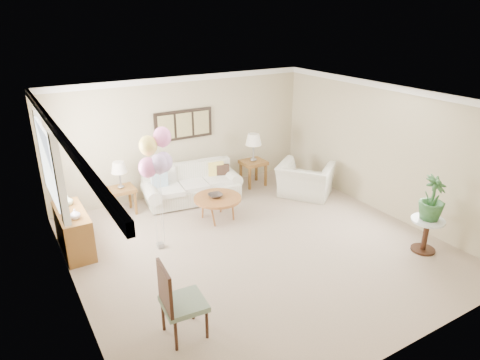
{
  "coord_description": "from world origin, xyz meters",
  "views": [
    {
      "loc": [
        -3.63,
        -5.52,
        3.9
      ],
      "look_at": [
        0.02,
        0.6,
        1.05
      ],
      "focal_mm": 32.0,
      "sensor_mm": 36.0,
      "label": 1
    }
  ],
  "objects": [
    {
      "name": "side_table",
      "position": [
        2.41,
        -1.61,
        0.45
      ],
      "size": [
        0.56,
        0.56,
        0.6
      ],
      "color": "silver",
      "rests_on": "ground"
    },
    {
      "name": "lamp_left",
      "position": [
        -1.62,
        2.51,
        0.99
      ],
      "size": [
        0.31,
        0.31,
        0.55
      ],
      "color": "gray",
      "rests_on": "end_table_left"
    },
    {
      "name": "armchair",
      "position": [
        2.14,
        1.32,
        0.37
      ],
      "size": [
        1.47,
        1.5,
        0.74
      ],
      "primitive_type": "imported",
      "rotation": [
        0.0,
        0.0,
        2.2
      ],
      "color": "silver",
      "rests_on": "ground"
    },
    {
      "name": "coffee_table",
      "position": [
        -0.08,
        1.28,
        0.44
      ],
      "size": [
        0.94,
        0.94,
        0.48
      ],
      "color": "olive",
      "rests_on": "ground"
    },
    {
      "name": "lamp_right",
      "position": [
        1.49,
        2.44,
        1.1
      ],
      "size": [
        0.37,
        0.37,
        0.65
      ],
      "color": "gray",
      "rests_on": "end_table_right"
    },
    {
      "name": "end_table_right",
      "position": [
        1.49,
        2.44,
        0.5
      ],
      "size": [
        0.55,
        0.5,
        0.6
      ],
      "color": "brown",
      "rests_on": "ground"
    },
    {
      "name": "vase_white",
      "position": [
        -2.74,
        1.18,
        0.83
      ],
      "size": [
        0.2,
        0.2,
        0.17
      ],
      "primitive_type": "imported",
      "rotation": [
        0.0,
        0.0,
        -0.26
      ],
      "color": "white",
      "rests_on": "credenza"
    },
    {
      "name": "ground_plane",
      "position": [
        0.0,
        0.0,
        0.0
      ],
      "size": [
        6.0,
        6.0,
        0.0
      ],
      "primitive_type": "plane",
      "color": "tan"
    },
    {
      "name": "wall_art_triptych",
      "position": [
        0.0,
        2.96,
        1.55
      ],
      "size": [
        1.35,
        0.06,
        0.65
      ],
      "color": "black",
      "rests_on": "ground"
    },
    {
      "name": "potted_plant",
      "position": [
        2.44,
        -1.6,
        0.98
      ],
      "size": [
        0.48,
        0.48,
        0.76
      ],
      "primitive_type": "imported",
      "rotation": [
        0.0,
        0.0,
        0.14
      ],
      "color": "#1F4F1E",
      "rests_on": "side_table"
    },
    {
      "name": "credenza",
      "position": [
        -2.76,
        1.5,
        0.37
      ],
      "size": [
        0.46,
        1.2,
        0.74
      ],
      "color": "brown",
      "rests_on": "ground"
    },
    {
      "name": "accent_chair",
      "position": [
        -2.06,
        -1.38,
        0.56
      ],
      "size": [
        0.57,
        0.57,
        1.07
      ],
      "color": "slate",
      "rests_on": "ground"
    },
    {
      "name": "end_table_left",
      "position": [
        -1.62,
        2.51,
        0.47
      ],
      "size": [
        0.52,
        0.47,
        0.56
      ],
      "color": "brown",
      "rests_on": "ground"
    },
    {
      "name": "room_shell",
      "position": [
        -0.11,
        0.09,
        1.63
      ],
      "size": [
        6.04,
        6.04,
        2.6
      ],
      "color": "#B8AC8A",
      "rests_on": "ground"
    },
    {
      "name": "sofa",
      "position": [
        -0.13,
        2.38,
        0.32
      ],
      "size": [
        2.27,
        1.06,
        0.8
      ],
      "color": "silver",
      "rests_on": "ground"
    },
    {
      "name": "vase_sage",
      "position": [
        -2.74,
        1.79,
        0.83
      ],
      "size": [
        0.23,
        0.23,
        0.18
      ],
      "primitive_type": "imported",
      "rotation": [
        0.0,
        0.0,
        -0.43
      ],
      "color": "beige",
      "rests_on": "credenza"
    },
    {
      "name": "decor_bowl",
      "position": [
        -0.12,
        1.3,
        0.51
      ],
      "size": [
        0.3,
        0.3,
        0.07
      ],
      "primitive_type": "imported",
      "rotation": [
        0.0,
        0.0,
        -0.07
      ],
      "color": "#302824",
      "rests_on": "coffee_table"
    },
    {
      "name": "balloon_cluster",
      "position": [
        -1.43,
        0.81,
        1.7
      ],
      "size": [
        0.63,
        0.51,
        2.14
      ],
      "color": "gray",
      "rests_on": "ground"
    }
  ]
}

